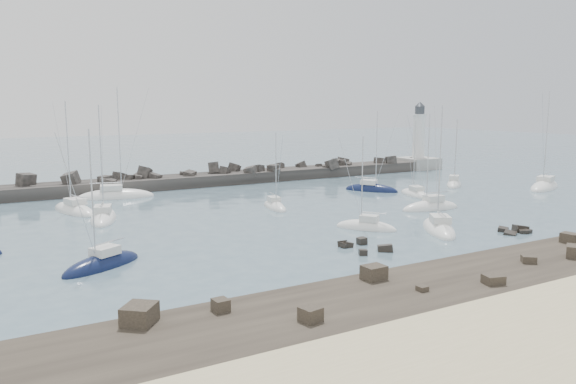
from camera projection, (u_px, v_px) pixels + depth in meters
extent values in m
plane|color=slate|center=(340.00, 226.00, 62.05)|extent=(400.00, 400.00, 0.00)
cube|color=#2C251E|center=(505.00, 280.00, 43.26)|extent=(140.00, 12.00, 0.70)
cube|color=#2C251E|center=(422.00, 288.00, 39.57)|extent=(0.68, 0.69, 0.35)
cube|color=#2C251E|center=(576.00, 252.00, 48.13)|extent=(2.24, 2.16, 1.04)
cube|color=#2C251E|center=(493.00, 279.00, 41.09)|extent=(1.66, 1.48, 0.66)
cube|color=#2C251E|center=(570.00, 238.00, 53.27)|extent=(1.41, 1.60, 0.94)
cube|color=#2C251E|center=(221.00, 305.00, 35.69)|extent=(0.99, 1.09, 0.78)
cube|color=#2C251E|center=(374.00, 272.00, 42.15)|extent=(1.68, 1.42, 1.05)
cube|color=#2C251E|center=(529.00, 259.00, 46.58)|extent=(1.47, 1.45, 0.59)
cube|color=#2C251E|center=(140.00, 314.00, 33.63)|extent=(2.64, 2.66, 1.16)
cube|color=#2C251E|center=(310.00, 314.00, 34.00)|extent=(1.36, 1.36, 0.88)
cube|color=black|center=(363.00, 253.00, 50.30)|extent=(1.02, 1.00, 0.77)
cube|color=black|center=(345.00, 245.00, 52.89)|extent=(0.95, 0.88, 0.60)
cube|color=black|center=(346.00, 246.00, 53.25)|extent=(1.41, 1.37, 1.14)
cube|color=black|center=(385.00, 251.00, 51.76)|extent=(1.83, 1.94, 1.48)
cube|color=black|center=(362.00, 241.00, 54.14)|extent=(0.90, 0.83, 0.80)
cube|color=black|center=(343.00, 244.00, 53.47)|extent=(1.26, 1.40, 1.02)
cube|color=black|center=(503.00, 231.00, 59.59)|extent=(1.29, 1.39, 0.98)
cube|color=black|center=(523.00, 232.00, 58.70)|extent=(1.22, 1.14, 0.70)
cube|color=black|center=(510.00, 235.00, 58.31)|extent=(1.72, 1.77, 0.99)
cube|color=black|center=(520.00, 231.00, 59.61)|extent=(1.91, 1.74, 1.60)
cube|color=black|center=(526.00, 232.00, 59.00)|extent=(0.85, 0.97, 0.71)
cube|color=#2B2826|center=(166.00, 187.00, 90.76)|extent=(115.00, 6.00, 3.20)
cube|color=#2B2826|center=(416.00, 160.00, 117.68)|extent=(2.11, 2.12, 1.64)
cube|color=#2B2826|center=(71.00, 179.00, 82.64)|extent=(3.13, 2.68, 2.58)
cube|color=#2B2826|center=(225.00, 171.00, 95.33)|extent=(2.54, 2.30, 1.83)
cube|color=#2B2826|center=(108.00, 179.00, 87.35)|extent=(1.75, 1.64, 1.22)
cube|color=#2B2826|center=(190.00, 176.00, 92.40)|extent=(2.51, 2.63, 1.91)
cube|color=#2B2826|center=(390.00, 164.00, 112.34)|extent=(1.72, 1.71, 1.00)
cube|color=#2B2826|center=(379.00, 161.00, 111.76)|extent=(2.93, 2.77, 1.82)
cube|color=#2B2826|center=(328.00, 167.00, 104.28)|extent=(1.88, 1.44, 1.40)
cube|color=#2B2826|center=(269.00, 171.00, 100.28)|extent=(1.71, 1.70, 1.26)
cube|color=#2B2826|center=(138.00, 178.00, 87.88)|extent=(1.47, 1.41, 1.05)
cube|color=#2B2826|center=(182.00, 175.00, 93.04)|extent=(1.12, 1.23, 1.19)
cube|color=#2B2826|center=(234.00, 168.00, 98.45)|extent=(2.77, 2.45, 2.21)
cube|color=#2B2826|center=(140.00, 177.00, 89.66)|extent=(3.02, 2.73, 2.25)
cube|color=#2B2826|center=(413.00, 159.00, 118.00)|extent=(2.34, 2.33, 1.41)
cube|color=#2B2826|center=(319.00, 166.00, 105.71)|extent=(1.05, 1.08, 0.94)
cube|color=#2B2826|center=(332.00, 164.00, 103.91)|extent=(2.59, 2.81, 2.61)
cube|color=#2B2826|center=(343.00, 163.00, 109.14)|extent=(2.78, 2.48, 2.40)
cube|color=#2B2826|center=(258.00, 169.00, 98.00)|extent=(2.56, 2.75, 2.02)
cube|color=#2B2826|center=(108.00, 183.00, 83.71)|extent=(2.86, 2.58, 1.79)
cube|color=#2B2826|center=(154.00, 178.00, 89.04)|extent=(2.56, 2.56, 1.73)
cube|color=#2B2826|center=(335.00, 163.00, 107.78)|extent=(2.26, 2.31, 1.66)
cube|color=#2B2826|center=(105.00, 181.00, 84.47)|extent=(2.33, 2.30, 1.65)
cube|color=#2B2826|center=(273.00, 169.00, 98.21)|extent=(2.25, 2.28, 1.61)
cube|color=#2B2826|center=(276.00, 171.00, 97.87)|extent=(1.73, 1.79, 1.21)
cube|color=#2B2826|center=(301.00, 166.00, 104.72)|extent=(1.99, 1.82, 2.04)
cube|color=#2B2826|center=(34.00, 189.00, 80.20)|extent=(1.08, 1.13, 1.04)
cube|color=#2B2826|center=(280.00, 167.00, 103.14)|extent=(1.98, 2.10, 1.77)
cube|color=#2B2826|center=(129.00, 179.00, 87.58)|extent=(2.30, 2.35, 1.63)
cube|color=#2B2826|center=(340.00, 163.00, 107.96)|extent=(2.50, 2.56, 1.39)
cube|color=#2B2826|center=(347.00, 165.00, 108.15)|extent=(1.88, 2.03, 1.78)
cube|color=#2B2826|center=(214.00, 168.00, 95.72)|extent=(2.51, 3.04, 2.39)
cube|color=#2B2826|center=(251.00, 172.00, 96.13)|extent=(3.08, 2.89, 2.37)
cube|color=#2B2826|center=(190.00, 177.00, 91.61)|extent=(2.35, 2.17, 1.49)
cube|color=#2B2826|center=(119.00, 177.00, 88.01)|extent=(2.59, 2.46, 1.86)
cube|color=#2B2826|center=(391.00, 160.00, 111.39)|extent=(2.65, 2.67, 1.96)
cube|color=#2B2826|center=(275.00, 170.00, 99.07)|extent=(2.36, 2.46, 1.63)
cube|color=#2B2826|center=(26.00, 180.00, 80.67)|extent=(2.96, 2.68, 2.15)
cube|color=#2B2826|center=(145.00, 173.00, 89.52)|extent=(3.12, 3.04, 2.72)
cube|color=#2B2826|center=(112.00, 180.00, 85.80)|extent=(1.94, 1.96, 1.52)
cube|color=#2B2826|center=(30.00, 182.00, 82.20)|extent=(1.51, 1.22, 1.54)
cube|color=#9B9C97|center=(418.00, 165.00, 117.71)|extent=(7.00, 7.00, 3.00)
cylinder|color=white|center=(419.00, 136.00, 116.78)|extent=(2.50, 2.50, 9.00)
cylinder|color=white|center=(420.00, 115.00, 116.09)|extent=(3.20, 3.20, 0.25)
cylinder|color=#373C42|center=(420.00, 110.00, 115.96)|extent=(2.00, 2.00, 1.60)
cone|color=#373C42|center=(420.00, 104.00, 115.76)|extent=(2.20, 2.20, 1.00)
ellipsoid|color=white|center=(74.00, 212.00, 70.33)|extent=(5.21, 9.84, 2.37)
cube|color=silver|center=(75.00, 201.00, 69.79)|extent=(2.50, 3.03, 0.75)
cylinder|color=silver|center=(68.00, 153.00, 69.72)|extent=(0.13, 0.13, 12.71)
cylinder|color=silver|center=(77.00, 196.00, 69.22)|extent=(1.06, 3.67, 0.11)
ellipsoid|color=#0D1739|center=(102.00, 266.00, 46.56)|extent=(7.97, 5.92, 2.12)
cube|color=silver|center=(105.00, 251.00, 46.70)|extent=(2.67, 2.44, 0.72)
cylinder|color=silver|center=(92.00, 194.00, 45.08)|extent=(0.12, 0.12, 10.51)
cylinder|color=silver|center=(110.00, 242.00, 47.06)|extent=(2.76, 1.62, 0.10)
ellipsoid|color=white|center=(104.00, 219.00, 65.57)|extent=(5.32, 9.54, 2.33)
cube|color=silver|center=(103.00, 209.00, 64.92)|extent=(2.49, 2.97, 0.75)
cylinder|color=silver|center=(101.00, 158.00, 65.16)|extent=(0.13, 0.13, 12.30)
cylinder|color=silver|center=(102.00, 204.00, 64.20)|extent=(1.15, 3.52, 0.11)
ellipsoid|color=white|center=(116.00, 197.00, 81.01)|extent=(11.32, 5.65, 2.57)
cube|color=silver|center=(111.00, 188.00, 80.62)|extent=(3.44, 2.80, 0.77)
cylinder|color=silver|center=(119.00, 139.00, 79.97)|extent=(0.13, 0.13, 14.65)
cylinder|color=silver|center=(105.00, 183.00, 80.29)|extent=(4.26, 1.05, 0.11)
ellipsoid|color=white|center=(366.00, 229.00, 60.79)|extent=(5.66, 6.71, 1.94)
cube|color=silver|center=(369.00, 218.00, 60.47)|extent=(2.21, 2.33, 0.68)
cylinder|color=silver|center=(362.00, 179.00, 60.17)|extent=(0.12, 0.12, 9.13)
cylinder|color=silver|center=(374.00, 213.00, 60.18)|extent=(1.66, 2.25, 0.10)
ellipsoid|color=white|center=(275.00, 208.00, 72.97)|extent=(3.17, 6.92, 1.87)
cube|color=silver|center=(274.00, 199.00, 73.10)|extent=(1.64, 2.07, 0.64)
cylinder|color=silver|center=(276.00, 168.00, 71.65)|extent=(0.11, 0.11, 8.99)
cylinder|color=silver|center=(273.00, 194.00, 73.44)|extent=(0.55, 2.64, 0.09)
ellipsoid|color=white|center=(439.00, 230.00, 59.85)|extent=(7.23, 9.19, 2.33)
cube|color=silver|center=(440.00, 219.00, 59.19)|extent=(2.91, 3.13, 0.75)
cylinder|color=silver|center=(440.00, 163.00, 59.47)|extent=(0.13, 0.13, 12.27)
cylinder|color=silver|center=(442.00, 214.00, 58.46)|extent=(2.03, 3.13, 0.11)
ellipsoid|color=#0D1739|center=(371.00, 191.00, 87.55)|extent=(6.90, 8.45, 2.20)
cube|color=silver|center=(369.00, 182.00, 87.53)|extent=(2.73, 2.91, 0.72)
cylinder|color=silver|center=(377.00, 148.00, 86.23)|extent=(0.12, 0.12, 11.39)
cylinder|color=silver|center=(365.00, 178.00, 87.68)|extent=(1.98, 2.85, 0.10)
ellipsoid|color=white|center=(430.00, 209.00, 72.13)|extent=(8.57, 3.74, 2.30)
cube|color=silver|center=(434.00, 198.00, 72.07)|extent=(2.54, 1.99, 0.79)
cylinder|color=silver|center=(428.00, 158.00, 70.87)|extent=(0.14, 0.14, 11.18)
cylinder|color=silver|center=(438.00, 192.00, 72.17)|extent=(3.29, 0.59, 0.11)
ellipsoid|color=white|center=(415.00, 195.00, 82.87)|extent=(3.96, 7.82, 1.91)
cube|color=silver|center=(417.00, 188.00, 82.35)|extent=(1.95, 2.38, 0.61)
cylinder|color=silver|center=(414.00, 155.00, 82.53)|extent=(0.10, 0.10, 10.11)
cylinder|color=silver|center=(419.00, 185.00, 81.76)|extent=(0.76, 2.94, 0.09)
ellipsoid|color=white|center=(544.00, 188.00, 89.97)|extent=(10.98, 6.93, 2.59)
cube|color=silver|center=(546.00, 179.00, 90.15)|extent=(3.52, 3.06, 0.80)
cylinder|color=silver|center=(547.00, 137.00, 88.05)|extent=(0.14, 0.14, 14.21)
cylinder|color=silver|center=(547.00, 174.00, 90.61)|extent=(3.95, 1.67, 0.11)
ellipsoid|color=white|center=(454.00, 185.00, 92.97)|extent=(7.12, 6.47, 2.21)
cube|color=silver|center=(454.00, 178.00, 92.42)|extent=(2.54, 2.46, 0.80)
cylinder|color=silver|center=(456.00, 150.00, 92.60)|extent=(0.14, 0.14, 9.95)
cylinder|color=silver|center=(454.00, 174.00, 91.83)|extent=(2.34, 1.97, 0.11)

